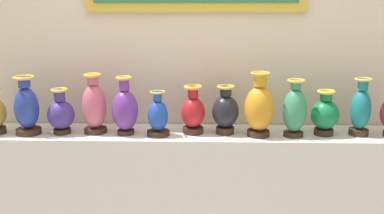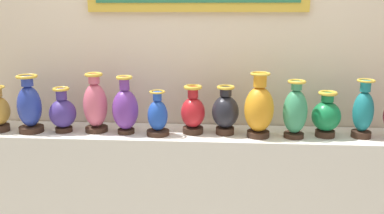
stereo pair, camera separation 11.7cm
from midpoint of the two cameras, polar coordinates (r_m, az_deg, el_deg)
name	(u,v)px [view 1 (the left image)]	position (r m, az deg, el deg)	size (l,w,h in m)	color
display_shelf	(192,188)	(2.89, -1.18, -11.22)	(2.78, 0.40, 0.81)	silver
back_wall	(193,33)	(2.89, -1.03, 10.27)	(4.78, 0.14, 2.87)	beige
vase_cobalt	(27,108)	(2.89, -23.01, -0.19)	(0.16, 0.16, 0.38)	#382319
vase_indigo	(61,114)	(2.84, -18.83, -0.92)	(0.17, 0.17, 0.30)	#382319
vase_rose	(94,106)	(2.78, -14.56, 0.08)	(0.16, 0.16, 0.40)	#382319
vase_violet	(125,109)	(2.71, -10.49, -0.33)	(0.17, 0.17, 0.38)	#382319
vase_sapphire	(158,117)	(2.66, -5.99, -1.40)	(0.15, 0.15, 0.29)	#382319
vase_crimson	(193,112)	(2.69, -1.10, -0.73)	(0.16, 0.16, 0.32)	#382319
vase_onyx	(225,111)	(2.69, 3.41, -0.61)	(0.18, 0.18, 0.32)	#382319
vase_amber	(259,108)	(2.65, 8.04, -0.16)	(0.19, 0.19, 0.42)	#382319
vase_jade	(295,110)	(2.69, 12.83, -0.46)	(0.15, 0.15, 0.37)	#382319
vase_emerald	(325,114)	(2.78, 16.77, -0.98)	(0.18, 0.18, 0.30)	#382319
vase_teal	(361,110)	(2.84, 21.23, -0.40)	(0.13, 0.13, 0.37)	#382319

